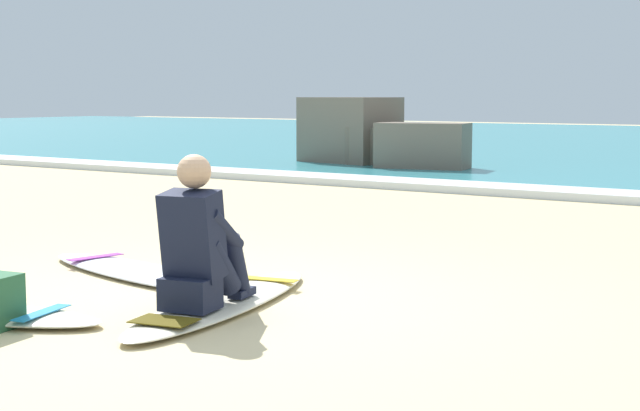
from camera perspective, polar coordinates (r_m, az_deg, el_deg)
ground_plane at (r=6.37m, az=-6.48°, el=-5.91°), size 80.00×80.00×0.00m
breaking_foam at (r=13.17m, az=16.14°, el=0.61°), size 80.00×0.90×0.11m
surfboard_main at (r=6.28m, az=-5.80°, el=-5.75°), size 0.99×2.34×0.08m
surfer_seated at (r=5.94m, az=-7.22°, el=-2.55°), size 0.48×0.75×0.95m
surfboard_spare_near at (r=7.41m, az=-10.64°, el=-3.93°), size 2.37×0.96×0.08m
rock_outcrop_distant at (r=17.84m, az=3.27°, el=3.99°), size 3.69×1.81×1.33m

